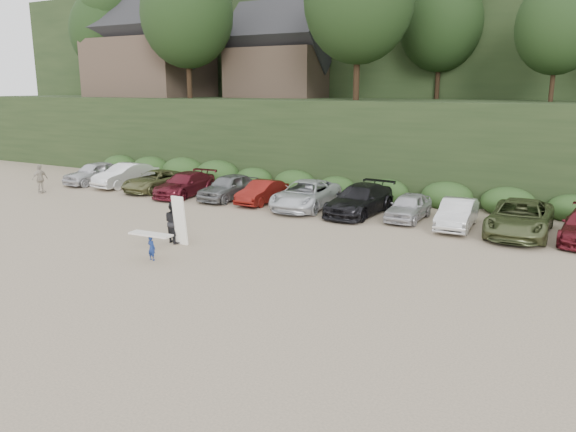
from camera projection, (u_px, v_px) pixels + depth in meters
The scene contains 6 objects.
ground at pixel (240, 260), 22.88m from camera, with size 120.00×120.00×0.00m, color tan.
hillside_backdrop at pixel (459, 38), 50.93m from camera, with size 90.00×41.50×28.00m.
parked_cars at pixel (294, 194), 32.70m from camera, with size 33.96×6.21×1.64m.
distant_walker at pixel (40, 179), 37.11m from camera, with size 1.11×0.46×1.89m, color #ABA191.
child_surfer at pixel (151, 242), 22.69m from camera, with size 1.91×0.67×1.13m.
adult_surfer at pixel (174, 222), 25.21m from camera, with size 1.39×0.99×2.23m.
Camera 1 is at (12.51, -18.07, 6.90)m, focal length 35.00 mm.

